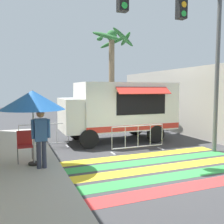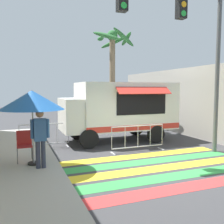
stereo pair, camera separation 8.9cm
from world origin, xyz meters
TOP-DOWN VIEW (x-y plane):
  - ground_plane at (0.00, 0.00)m, footprint 60.00×60.00m
  - concrete_wall_right at (4.33, 3.00)m, footprint 0.20×16.00m
  - crosswalk_painted at (0.00, -0.55)m, footprint 6.40×3.60m
  - food_truck at (0.35, 3.75)m, footprint 5.27×2.67m
  - traffic_signal_pole at (1.43, 0.46)m, footprint 5.14×0.29m
  - patio_umbrella at (-3.65, 0.76)m, footprint 1.90×1.90m
  - folding_chair at (-3.89, 1.26)m, footprint 0.46×0.46m
  - vendor_person at (-3.48, 0.32)m, footprint 0.53×0.22m
  - barricade_front at (0.30, 1.58)m, footprint 2.22×0.44m
  - barricade_side at (-3.03, 3.42)m, footprint 1.99×0.44m
  - palm_tree at (1.23, 6.56)m, footprint 2.48×2.55m

SIDE VIEW (x-z plane):
  - ground_plane at x=0.00m, z-range 0.00..0.00m
  - crosswalk_painted at x=0.00m, z-range 0.00..0.01m
  - barricade_side at x=-3.03m, z-range -0.01..1.02m
  - barricade_front at x=0.30m, z-range 0.00..1.03m
  - folding_chair at x=-3.89m, z-range 0.26..1.22m
  - vendor_person at x=-3.48m, z-range 0.27..1.97m
  - food_truck at x=0.35m, z-range 0.20..2.93m
  - concrete_wall_right at x=4.33m, z-range 0.00..3.55m
  - patio_umbrella at x=-3.65m, z-range 0.98..3.22m
  - palm_tree at x=1.23m, z-range 1.26..7.05m
  - traffic_signal_pole at x=1.43m, z-range 1.36..7.67m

